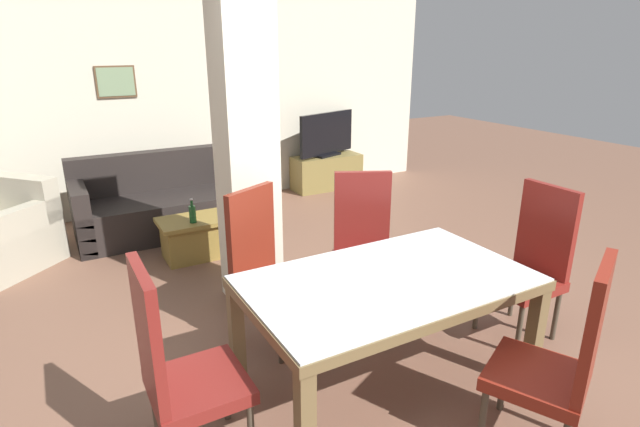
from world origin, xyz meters
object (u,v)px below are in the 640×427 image
object	(u,v)px
dining_chair_head_left	(177,366)
bottle	(193,213)
sofa	(166,205)
dining_chair_head_right	(532,260)
tv_stand	(327,172)
dining_table	(387,299)
dining_chair_near_right	(561,358)
dining_chair_far_left	(265,265)
dining_chair_far_right	(363,242)
tv_screen	(327,135)
armchair	(0,238)
coffee_table	(195,237)

from	to	relation	value
dining_chair_head_left	bottle	xyz separation A→B (m)	(0.75, 2.42, -0.08)
sofa	dining_chair_head_left	bearing A→B (deg)	78.24
dining_chair_head_right	tv_stand	bearing A→B (deg)	-9.16
sofa	bottle	bearing A→B (deg)	92.01
dining_table	dining_chair_near_right	size ratio (longest dim) A/B	1.51
dining_chair_far_left	dining_chair_far_right	world-z (taller)	same
dining_chair_far_right	dining_chair_far_left	bearing A→B (deg)	26.36
tv_screen	armchair	bearing A→B (deg)	-6.44
dining_chair_head_left	dining_chair_far_left	distance (m)	1.18
dining_chair_head_right	dining_chair_far_right	bearing A→B (deg)	44.72
armchair	bottle	xyz separation A→B (m)	(1.63, -0.77, 0.20)
dining_table	bottle	xyz separation A→B (m)	(-0.49, 2.42, -0.11)
bottle	tv_screen	world-z (taller)	tv_screen
dining_table	dining_chair_head_left	world-z (taller)	dining_chair_head_left
dining_chair_far_right	coffee_table	world-z (taller)	dining_chair_far_right
coffee_table	tv_stand	xyz separation A→B (m)	(2.37, 1.51, 0.04)
dining_table	sofa	distance (m)	3.47
sofa	coffee_table	bearing A→B (deg)	94.32
coffee_table	bottle	size ratio (longest dim) A/B	2.90
sofa	tv_stand	distance (m)	2.51
dining_chair_head_left	dining_chair_far_right	world-z (taller)	same
dining_chair_far_left	tv_screen	bearing A→B (deg)	-152.35
bottle	dining_chair_head_left	bearing A→B (deg)	-107.20
dining_chair_head_left	tv_stand	xyz separation A→B (m)	(3.15, 4.02, -0.33)
dining_chair_head_left	dining_table	bearing A→B (deg)	90.00
dining_chair_far_left	bottle	distance (m)	1.57
dining_table	dining_chair_head_left	bearing A→B (deg)	180.00
tv_screen	dining_chair_head_right	bearing A→B (deg)	62.71
bottle	dining_chair_near_right	bearing A→B (deg)	-74.56
dining_chair_far_left	tv_screen	distance (m)	3.94
coffee_table	bottle	world-z (taller)	bottle
dining_chair_near_right	dining_chair_far_left	bearing A→B (deg)	90.03
dining_chair_far_left	coffee_table	size ratio (longest dim) A/B	1.61
bottle	tv_stand	bearing A→B (deg)	33.75
dining_chair_head_right	sofa	distance (m)	3.87
dining_table	tv_screen	size ratio (longest dim) A/B	1.66
tv_stand	tv_screen	world-z (taller)	tv_screen
dining_chair_head_left	armchair	xyz separation A→B (m)	(-0.88, 3.19, -0.28)
dining_table	dining_chair_far_right	xyz separation A→B (m)	(0.42, 0.86, -0.03)
dining_chair_head_left	dining_chair_far_left	bearing A→B (deg)	136.13
dining_chair_head_left	bottle	bearing A→B (deg)	162.80
dining_chair_far_left	tv_stand	xyz separation A→B (m)	(2.33, 3.17, -0.33)
dining_chair_head_right	armchair	bearing A→B (deg)	46.76
sofa	coffee_table	distance (m)	0.91
dining_chair_head_left	tv_stand	world-z (taller)	dining_chair_head_left
dining_chair_far_left	bottle	bearing A→B (deg)	-113.36
dining_chair_head_right	coffee_table	size ratio (longest dim) A/B	1.61
coffee_table	tv_screen	xyz separation A→B (m)	(2.37, 1.51, 0.58)
dining_chair_far_right	coffee_table	size ratio (longest dim) A/B	1.61
sofa	bottle	size ratio (longest dim) A/B	8.11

